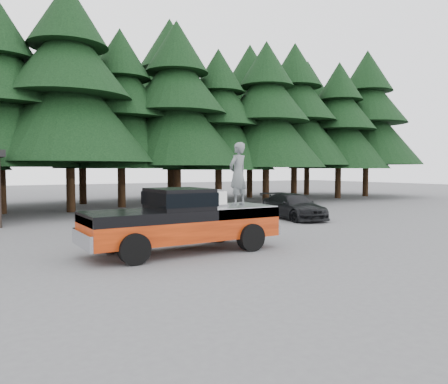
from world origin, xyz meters
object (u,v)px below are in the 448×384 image
pickup_truck (182,230)px  man_on_bed (238,174)px  parked_car (293,206)px  air_compressor (214,199)px

pickup_truck → man_on_bed: bearing=-1.7°
pickup_truck → man_on_bed: (1.97, -0.06, 1.67)m
pickup_truck → parked_car: size_ratio=1.38×
pickup_truck → air_compressor: (1.11, 0.02, 0.89)m
pickup_truck → man_on_bed: size_ratio=2.97×
air_compressor → man_on_bed: size_ratio=0.32×
parked_car → air_compressor: bearing=-138.9°
air_compressor → pickup_truck: bearing=174.6°
man_on_bed → parked_car: man_on_bed is taller
air_compressor → parked_car: (7.38, 4.84, -0.92)m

